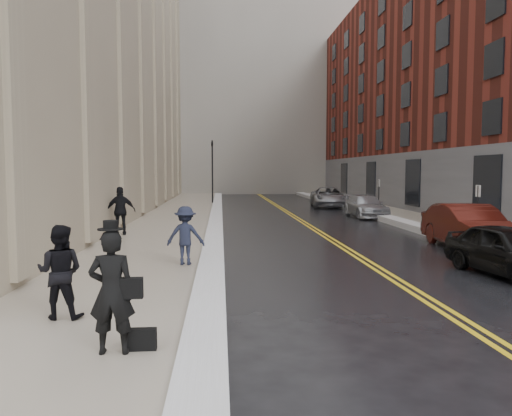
{
  "coord_description": "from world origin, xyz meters",
  "views": [
    {
      "loc": [
        -1.93,
        -10.42,
        2.78
      ],
      "look_at": [
        -0.83,
        5.21,
        1.6
      ],
      "focal_mm": 35.0,
      "sensor_mm": 36.0,
      "label": 1
    }
  ],
  "objects": [
    {
      "name": "car_silver_far",
      "position": [
        6.26,
        26.94,
        0.76
      ],
      "size": [
        3.14,
        5.72,
        1.52
      ],
      "primitive_type": "imported",
      "rotation": [
        0.0,
        0.0,
        -0.12
      ],
      "color": "#93959B",
      "rests_on": "ground"
    },
    {
      "name": "tower_far_right",
      "position": [
        14.0,
        66.0,
        22.0
      ],
      "size": [
        22.0,
        18.0,
        44.0
      ],
      "primitive_type": "cube",
      "color": "slate",
      "rests_on": "ground"
    },
    {
      "name": "pedestrian_main",
      "position": [
        -3.5,
        -3.28,
        1.05
      ],
      "size": [
        0.66,
        0.44,
        1.8
      ],
      "primitive_type": "imported",
      "rotation": [
        0.0,
        0.0,
        3.15
      ],
      "color": "black",
      "rests_on": "sidewalk_left"
    },
    {
      "name": "lane_stripe_a",
      "position": [
        2.38,
        16.0,
        0.0
      ],
      "size": [
        0.12,
        64.0,
        0.01
      ],
      "primitive_type": "cube",
      "color": "gold",
      "rests_on": "ground"
    },
    {
      "name": "building_right",
      "position": [
        17.5,
        23.0,
        9.0
      ],
      "size": [
        14.0,
        50.0,
        18.0
      ],
      "primitive_type": "cube",
      "color": "maroon",
      "rests_on": "ground"
    },
    {
      "name": "parking_sign_near",
      "position": [
        7.9,
        8.0,
        1.36
      ],
      "size": [
        0.06,
        0.35,
        2.23
      ],
      "color": "black",
      "rests_on": "ground"
    },
    {
      "name": "sidewalk_right",
      "position": [
        9.0,
        16.0,
        0.07
      ],
      "size": [
        3.0,
        64.0,
        0.15
      ],
      "primitive_type": "cube",
      "color": "gray",
      "rests_on": "ground"
    },
    {
      "name": "snow_ridge_left",
      "position": [
        -2.2,
        16.0,
        0.13
      ],
      "size": [
        0.7,
        60.8,
        0.26
      ],
      "primitive_type": "cube",
      "color": "white",
      "rests_on": "ground"
    },
    {
      "name": "ground",
      "position": [
        0.0,
        0.0,
        0.0
      ],
      "size": [
        160.0,
        160.0,
        0.0
      ],
      "primitive_type": "plane",
      "color": "black",
      "rests_on": "ground"
    },
    {
      "name": "car_black",
      "position": [
        5.62,
        2.04,
        0.69
      ],
      "size": [
        2.14,
        4.21,
        1.37
      ],
      "primitive_type": "imported",
      "rotation": [
        0.0,
        0.0,
        0.13
      ],
      "color": "black",
      "rests_on": "ground"
    },
    {
      "name": "parking_sign_far",
      "position": [
        7.9,
        20.0,
        1.36
      ],
      "size": [
        0.06,
        0.35,
        2.23
      ],
      "color": "black",
      "rests_on": "ground"
    },
    {
      "name": "snow_ridge_right",
      "position": [
        7.15,
        16.0,
        0.15
      ],
      "size": [
        0.85,
        60.8,
        0.3
      ],
      "primitive_type": "cube",
      "color": "white",
      "rests_on": "ground"
    },
    {
      "name": "car_maroon",
      "position": [
        6.8,
        6.52,
        0.8
      ],
      "size": [
        1.87,
        4.9,
        1.59
      ],
      "primitive_type": "imported",
      "rotation": [
        0.0,
        0.0,
        -0.04
      ],
      "color": "#41110B",
      "rests_on": "ground"
    },
    {
      "name": "lane_stripe_b",
      "position": [
        2.62,
        16.0,
        0.0
      ],
      "size": [
        0.12,
        64.0,
        0.01
      ],
      "primitive_type": "cube",
      "color": "gold",
      "rests_on": "ground"
    },
    {
      "name": "pedestrian_c",
      "position": [
        -6.01,
        10.19,
        1.14
      ],
      "size": [
        1.22,
        0.68,
        1.97
      ],
      "primitive_type": "imported",
      "rotation": [
        0.0,
        0.0,
        3.32
      ],
      "color": "black",
      "rests_on": "sidewalk_left"
    },
    {
      "name": "sidewalk_left",
      "position": [
        -4.5,
        16.0,
        0.07
      ],
      "size": [
        4.0,
        64.0,
        0.15
      ],
      "primitive_type": "cube",
      "color": "gray",
      "rests_on": "ground"
    },
    {
      "name": "pedestrian_a",
      "position": [
        -4.79,
        -1.46,
        0.99
      ],
      "size": [
        0.85,
        0.68,
        1.68
      ],
      "primitive_type": "imported",
      "rotation": [
        0.0,
        0.0,
        3.08
      ],
      "color": "black",
      "rests_on": "sidewalk_left"
    },
    {
      "name": "car_silver_near",
      "position": [
        6.69,
        18.71,
        0.65
      ],
      "size": [
        1.92,
        4.54,
        1.31
      ],
      "primitive_type": "imported",
      "rotation": [
        0.0,
        0.0,
        0.02
      ],
      "color": "#A5A8AD",
      "rests_on": "ground"
    },
    {
      "name": "pedestrian_b",
      "position": [
        -2.92,
        3.51,
        0.97
      ],
      "size": [
        1.12,
        0.72,
        1.64
      ],
      "primitive_type": "imported",
      "rotation": [
        0.0,
        0.0,
        3.03
      ],
      "color": "#1A1E2F",
      "rests_on": "sidewalk_left"
    },
    {
      "name": "traffic_signal",
      "position": [
        -2.6,
        30.0,
        3.08
      ],
      "size": [
        0.18,
        0.15,
        5.2
      ],
      "color": "black",
      "rests_on": "ground"
    }
  ]
}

